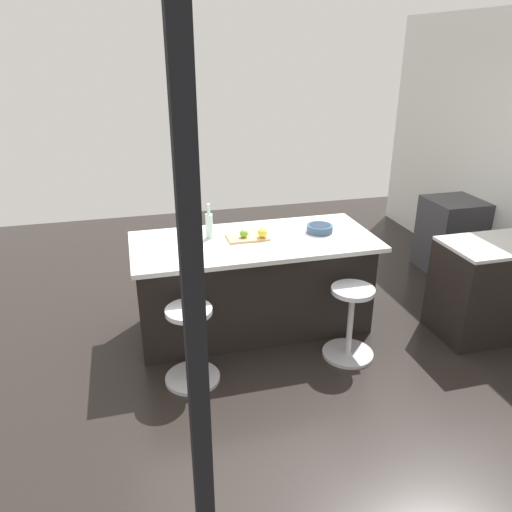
# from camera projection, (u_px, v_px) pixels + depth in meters

# --- Properties ---
(ground_plane) EXTENTS (7.62, 7.62, 0.00)m
(ground_plane) POSITION_uv_depth(u_px,v_px,m) (256.00, 333.00, 4.64)
(ground_plane) COLOR black
(window_panel_rear) EXTENTS (5.86, 0.12, 2.86)m
(window_panel_rear) POSITION_uv_depth(u_px,v_px,m) (473.00, 459.00, 1.65)
(window_panel_rear) COLOR silver
(window_panel_rear) RESTS_ON ground_plane
(oven_range) EXTENTS (0.60, 0.61, 0.86)m
(oven_range) POSITION_uv_depth(u_px,v_px,m) (451.00, 235.00, 5.81)
(oven_range) COLOR #38383D
(oven_range) RESTS_ON ground_plane
(kitchen_island) EXTENTS (2.14, 0.97, 0.91)m
(kitchen_island) POSITION_uv_depth(u_px,v_px,m) (253.00, 283.00, 4.56)
(kitchen_island) COLOR black
(kitchen_island) RESTS_ON ground_plane
(stool_by_window) EXTENTS (0.44, 0.44, 0.65)m
(stool_by_window) POSITION_uv_depth(u_px,v_px,m) (350.00, 324.00, 4.19)
(stool_by_window) COLOR #B7B7BC
(stool_by_window) RESTS_ON ground_plane
(stool_middle) EXTENTS (0.44, 0.44, 0.65)m
(stool_middle) POSITION_uv_depth(u_px,v_px,m) (191.00, 347.00, 3.88)
(stool_middle) COLOR #B7B7BC
(stool_middle) RESTS_ON ground_plane
(cutting_board) EXTENTS (0.36, 0.24, 0.02)m
(cutting_board) POSITION_uv_depth(u_px,v_px,m) (247.00, 237.00, 4.37)
(cutting_board) COLOR tan
(cutting_board) RESTS_ON kitchen_island
(apple_green) EXTENTS (0.07, 0.07, 0.07)m
(apple_green) POSITION_uv_depth(u_px,v_px,m) (244.00, 234.00, 4.32)
(apple_green) COLOR #609E2D
(apple_green) RESTS_ON cutting_board
(apple_yellow) EXTENTS (0.09, 0.09, 0.09)m
(apple_yellow) POSITION_uv_depth(u_px,v_px,m) (263.00, 233.00, 4.32)
(apple_yellow) COLOR gold
(apple_yellow) RESTS_ON cutting_board
(water_bottle) EXTENTS (0.06, 0.06, 0.31)m
(water_bottle) POSITION_uv_depth(u_px,v_px,m) (209.00, 225.00, 4.33)
(water_bottle) COLOR silver
(water_bottle) RESTS_ON kitchen_island
(fruit_bowl) EXTENTS (0.24, 0.24, 0.07)m
(fruit_bowl) POSITION_uv_depth(u_px,v_px,m) (320.00, 228.00, 4.50)
(fruit_bowl) COLOR #334C6B
(fruit_bowl) RESTS_ON kitchen_island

